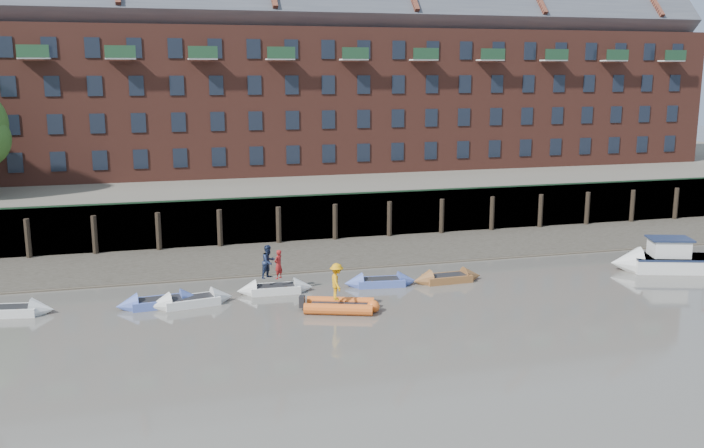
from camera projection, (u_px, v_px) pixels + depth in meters
name	position (u px, v px, depth m)	size (l,w,h in m)	color
ground	(414.00, 355.00, 31.30)	(220.00, 220.00, 0.00)	#5D5952
foreshore	(319.00, 255.00, 48.31)	(110.00, 8.00, 0.50)	#3D382F
mud_band	(332.00, 268.00, 45.10)	(110.00, 1.60, 0.10)	#4C4336
river_wall	(305.00, 218.00, 52.13)	(110.00, 1.23, 3.30)	#2D2A26
bank_terrace	(274.00, 189.00, 65.00)	(110.00, 28.00, 3.20)	#5E594D
apartment_terrace	(269.00, 58.00, 63.68)	(80.60, 15.56, 20.98)	brown
rowboat_0	(9.00, 311.00, 36.33)	(4.38, 1.87, 1.23)	silver
rowboat_1	(160.00, 302.00, 37.65)	(4.35, 1.63, 1.23)	#4A61B5
rowboat_2	(191.00, 301.00, 37.85)	(4.44, 1.95, 1.24)	silver
rowboat_3	(275.00, 289.00, 40.00)	(4.15, 1.36, 1.19)	silver
rowboat_4	(380.00, 282.00, 41.31)	(4.16, 1.63, 1.18)	#4A61B5
rowboat_5	(447.00, 278.00, 42.05)	(4.17, 1.38, 1.20)	brown
rib_tender	(343.00, 306.00, 36.91)	(3.78, 2.78, 0.64)	orange
motor_launch	(657.00, 260.00, 44.33)	(6.56, 3.85, 2.57)	silver
person_rower_a	(278.00, 264.00, 39.67)	(0.58, 0.38, 1.58)	maroon
person_rower_b	(269.00, 262.00, 39.76)	(0.88, 0.69, 1.81)	#19233F
person_rib_crew	(337.00, 282.00, 36.67)	(1.19, 0.68, 1.84)	orange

